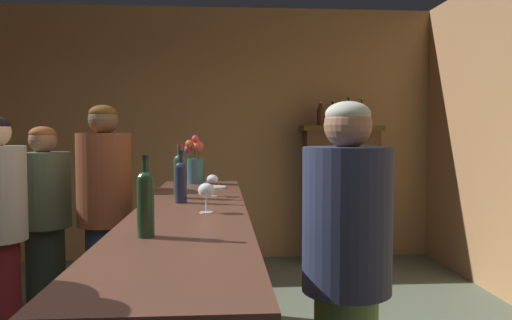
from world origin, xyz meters
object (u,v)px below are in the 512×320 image
at_px(cheese_plate, 214,187).
at_px(display_bottle_center, 348,113).
at_px(bar_counter, 191,310).
at_px(flower_arrangement, 196,162).
at_px(wine_glass_front, 212,181).
at_px(wine_bottle_merlot, 180,174).
at_px(wine_glass_mid, 206,191).
at_px(display_bottle_midright, 362,114).
at_px(bartender, 346,275).
at_px(display_bottle_midleft, 333,114).
at_px(patron_redhead, 105,213).
at_px(display_bottle_left, 320,115).
at_px(wine_bottle_malbec, 146,200).
at_px(wine_bottle_pinot, 181,180).
at_px(display_cabinet, 340,191).
at_px(patron_in_grey, 45,219).

xyz_separation_m(cheese_plate, display_bottle_center, (1.50, 1.98, 0.62)).
xyz_separation_m(bar_counter, flower_arrangement, (-0.04, 1.31, 0.70)).
height_order(wine_glass_front, cheese_plate, wine_glass_front).
xyz_separation_m(wine_bottle_merlot, wine_glass_mid, (0.17, -0.56, -0.04)).
relative_size(display_bottle_midright, bartender, 0.20).
bearing_deg(wine_bottle_merlot, display_bottle_midleft, 59.03).
height_order(bar_counter, patron_redhead, patron_redhead).
xyz_separation_m(display_bottle_left, bartender, (-0.60, -3.51, -0.81)).
relative_size(patron_redhead, bartender, 1.04).
xyz_separation_m(wine_bottle_malbec, patron_redhead, (-0.53, 1.62, -0.31)).
height_order(wine_bottle_pinot, wine_glass_front, wine_bottle_pinot).
relative_size(flower_arrangement, display_bottle_midleft, 1.30).
xyz_separation_m(display_bottle_midleft, display_bottle_center, (0.18, -0.00, 0.02)).
bearing_deg(display_bottle_midleft, display_cabinet, -0.00).
bearing_deg(bartender, patron_redhead, -62.75).
xyz_separation_m(cheese_plate, display_bottle_left, (1.18, 1.98, 0.60)).
xyz_separation_m(flower_arrangement, patron_in_grey, (-1.12, -0.11, -0.42)).
bearing_deg(display_bottle_midleft, patron_redhead, -135.90).
bearing_deg(wine_glass_mid, display_bottle_left, 68.78).
relative_size(wine_glass_mid, cheese_plate, 0.81).
xyz_separation_m(display_cabinet, wine_bottle_malbec, (-1.65, -3.64, 0.40)).
distance_m(wine_bottle_malbec, display_bottle_left, 3.93).
distance_m(display_bottle_center, display_bottle_midright, 0.15).
distance_m(display_cabinet, patron_in_grey, 3.21).
xyz_separation_m(wine_bottle_merlot, cheese_plate, (0.19, 0.54, -0.14)).
relative_size(display_bottle_midleft, patron_redhead, 0.18).
xyz_separation_m(bar_counter, wine_glass_front, (0.10, 0.51, 0.63)).
xyz_separation_m(bar_counter, wine_bottle_malbec, (-0.13, -0.68, 0.67)).
relative_size(wine_glass_mid, display_bottle_midright, 0.47).
bearing_deg(wine_glass_mid, cheese_plate, 89.01).
bearing_deg(cheese_plate, display_bottle_center, 52.85).
height_order(bar_counter, wine_bottle_pinot, wine_bottle_pinot).
bearing_deg(wine_glass_front, patron_redhead, 150.25).
bearing_deg(wine_glass_front, bartender, -61.31).
bearing_deg(display_cabinet, wine_bottle_merlot, -122.52).
bearing_deg(patron_redhead, wine_bottle_pinot, 4.99).
height_order(wine_glass_mid, cheese_plate, wine_glass_mid).
height_order(wine_glass_mid, display_bottle_center, display_bottle_center).
bearing_deg(wine_bottle_malbec, display_bottle_center, 64.57).
relative_size(bar_counter, patron_in_grey, 1.97).
height_order(wine_glass_front, display_bottle_left, display_bottle_left).
relative_size(bar_counter, bartender, 1.87).
xyz_separation_m(wine_glass_mid, cheese_plate, (0.02, 1.10, -0.10)).
height_order(display_bottle_left, bartender, display_bottle_left).
relative_size(display_bottle_left, patron_redhead, 0.16).
relative_size(display_bottle_left, display_bottle_midleft, 0.92).
bearing_deg(patron_in_grey, display_bottle_center, 82.39).
xyz_separation_m(wine_glass_front, bartender, (0.58, -1.06, -0.30)).
height_order(cheese_plate, display_bottle_left, display_bottle_left).
xyz_separation_m(display_bottle_midleft, patron_redhead, (-2.08, -2.02, -0.77)).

